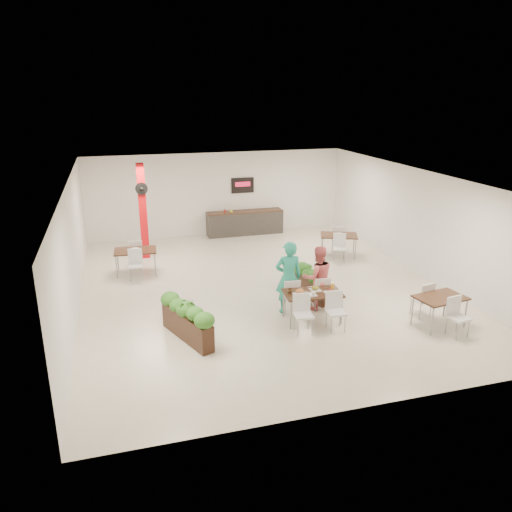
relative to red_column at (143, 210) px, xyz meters
The scene contains 12 objects.
ground 5.11m from the red_column, 51.64° to the right, with size 12.00×12.00×0.00m, color beige.
room_shell 4.85m from the red_column, 51.64° to the right, with size 10.10×12.10×3.22m.
red_column is the anchor object (origin of this frame).
service_counter 4.56m from the red_column, 25.00° to the left, with size 3.00×0.64×2.20m.
main_table 7.22m from the red_column, 60.06° to the right, with size 1.46×1.72×0.92m.
diner_man 6.42m from the red_column, 60.16° to the right, with size 0.69×0.45×1.89m, color teal.
diner_woman 6.86m from the red_column, 54.32° to the right, with size 0.83×0.64×1.70m, color #E7676A.
planter_left 6.40m from the red_column, 85.70° to the right, with size 0.96×1.85×1.02m.
planter_right 6.34m from the red_column, 49.23° to the right, with size 0.69×1.75×0.92m.
side_table_a 1.85m from the red_column, 104.68° to the right, with size 1.33×1.65×0.92m.
side_table_b 6.68m from the red_column, 14.62° to the right, with size 1.44×1.66×0.92m.
side_table_c 9.76m from the red_column, 48.67° to the right, with size 1.28×1.67×0.92m.
Camera 1 is at (-3.87, -12.82, 5.42)m, focal length 35.00 mm.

